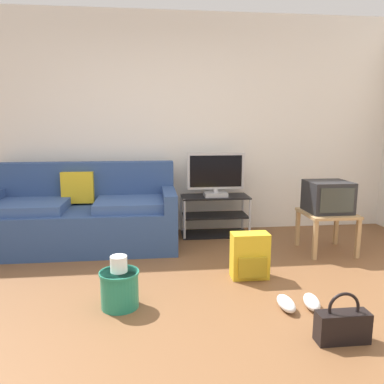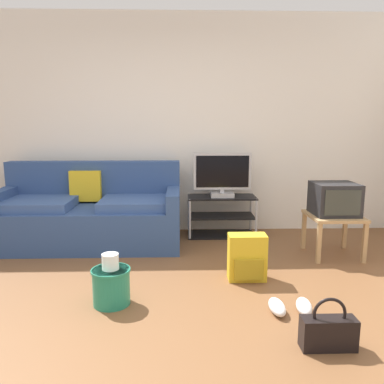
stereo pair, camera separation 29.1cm
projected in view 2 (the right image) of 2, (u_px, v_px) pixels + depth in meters
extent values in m
cube|color=brown|center=(156.00, 327.00, 2.57)|extent=(9.00, 9.80, 0.02)
cube|color=silver|center=(166.00, 125.00, 4.74)|extent=(9.00, 0.10, 2.70)
cube|color=navy|center=(90.00, 226.00, 4.28)|extent=(2.05, 0.91, 0.45)
cube|color=navy|center=(95.00, 181.00, 4.54)|extent=(2.05, 0.20, 0.48)
cube|color=navy|center=(2.00, 199.00, 4.19)|extent=(0.14, 0.91, 0.20)
cube|color=navy|center=(173.00, 198.00, 4.25)|extent=(0.14, 0.91, 0.20)
cube|color=#365289|center=(36.00, 204.00, 4.15)|extent=(0.82, 0.63, 0.10)
cube|color=#365289|center=(138.00, 203.00, 4.19)|extent=(0.82, 0.63, 0.10)
cube|color=gold|center=(86.00, 186.00, 4.43)|extent=(0.36, 0.13, 0.36)
cube|color=black|center=(222.00, 197.00, 4.59)|extent=(0.82, 0.39, 0.02)
cube|color=black|center=(221.00, 216.00, 4.64)|extent=(0.79, 0.38, 0.02)
cube|color=black|center=(221.00, 234.00, 4.68)|extent=(0.82, 0.39, 0.02)
cylinder|color=#B7B7BC|center=(190.00, 220.00, 4.45)|extent=(0.03, 0.03, 0.49)
cylinder|color=#B7B7BC|center=(256.00, 219.00, 4.47)|extent=(0.03, 0.03, 0.49)
cylinder|color=#B7B7BC|center=(189.00, 213.00, 4.80)|extent=(0.03, 0.03, 0.49)
cylinder|color=#B7B7BC|center=(251.00, 212.00, 4.83)|extent=(0.03, 0.03, 0.49)
cube|color=#B2B2B7|center=(222.00, 195.00, 4.57)|extent=(0.28, 0.22, 0.05)
cube|color=#B2B2B7|center=(222.00, 191.00, 4.56)|extent=(0.05, 0.04, 0.04)
cube|color=#B2B2B7|center=(222.00, 171.00, 4.52)|extent=(0.69, 0.04, 0.44)
cube|color=black|center=(223.00, 172.00, 4.50)|extent=(0.63, 0.01, 0.38)
cube|color=tan|center=(334.00, 216.00, 3.89)|extent=(0.52, 0.52, 0.03)
cube|color=tan|center=(319.00, 243.00, 3.70)|extent=(0.04, 0.04, 0.41)
cube|color=tan|center=(365.00, 243.00, 3.71)|extent=(0.04, 0.04, 0.41)
cube|color=tan|center=(304.00, 231.00, 4.15)|extent=(0.04, 0.04, 0.41)
cube|color=tan|center=(345.00, 230.00, 4.16)|extent=(0.04, 0.04, 0.41)
cube|color=#232326|center=(334.00, 199.00, 3.88)|extent=(0.43, 0.40, 0.33)
cube|color=#333833|center=(343.00, 203.00, 3.68)|extent=(0.36, 0.01, 0.26)
cube|color=gold|center=(247.00, 257.00, 3.31)|extent=(0.33, 0.17, 0.41)
cube|color=#A4851A|center=(249.00, 269.00, 3.23)|extent=(0.25, 0.04, 0.18)
cylinder|color=#A4851A|center=(235.00, 251.00, 3.41)|extent=(0.04, 0.04, 0.33)
cylinder|color=#A4851A|center=(255.00, 251.00, 3.42)|extent=(0.04, 0.04, 0.33)
cube|color=black|center=(328.00, 333.00, 2.29)|extent=(0.34, 0.12, 0.20)
torus|color=black|center=(330.00, 314.00, 2.27)|extent=(0.21, 0.02, 0.21)
cylinder|color=#238466|center=(111.00, 287.00, 2.86)|extent=(0.28, 0.28, 0.28)
cylinder|color=#238466|center=(111.00, 270.00, 2.84)|extent=(0.30, 0.30, 0.02)
cylinder|color=white|center=(110.00, 263.00, 2.83)|extent=(0.13, 0.13, 0.14)
ellipsoid|color=white|center=(277.00, 307.00, 2.74)|extent=(0.12, 0.25, 0.09)
ellipsoid|color=white|center=(304.00, 306.00, 2.75)|extent=(0.15, 0.26, 0.09)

